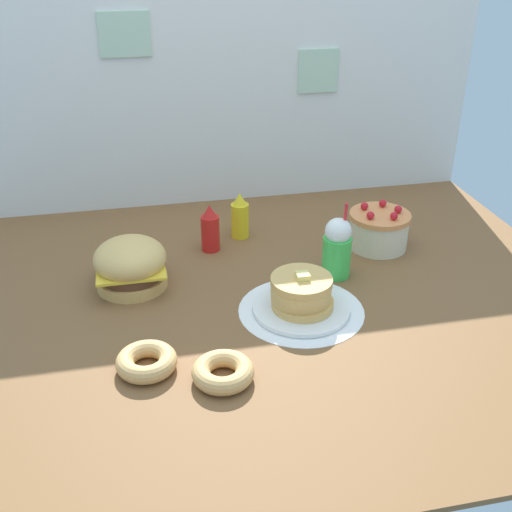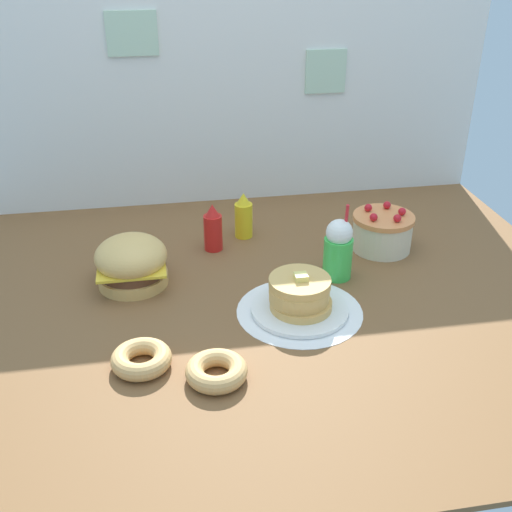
{
  "view_description": "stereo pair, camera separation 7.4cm",
  "coord_description": "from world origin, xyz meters",
  "px_view_note": "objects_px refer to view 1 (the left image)",
  "views": [
    {
      "loc": [
        -0.43,
        -1.87,
        1.23
      ],
      "look_at": [
        -0.02,
        0.11,
        0.13
      ],
      "focal_mm": 43.27,
      "sensor_mm": 36.0,
      "label": 1
    },
    {
      "loc": [
        -0.36,
        -1.88,
        1.23
      ],
      "look_at": [
        -0.02,
        0.11,
        0.13
      ],
      "focal_mm": 43.27,
      "sensor_mm": 36.0,
      "label": 2
    }
  ],
  "objects_px": {
    "pancake_stack": "(301,296)",
    "donut_chocolate": "(223,371)",
    "ketchup_bottle": "(210,229)",
    "cream_soda_cup": "(337,248)",
    "donut_pink_glaze": "(147,361)",
    "mustard_bottle": "(240,217)",
    "burger": "(131,264)",
    "layer_cake": "(379,230)"
  },
  "relations": [
    {
      "from": "ketchup_bottle",
      "to": "cream_soda_cup",
      "type": "height_order",
      "value": "cream_soda_cup"
    },
    {
      "from": "donut_pink_glaze",
      "to": "donut_chocolate",
      "type": "bearing_deg",
      "value": -23.63
    },
    {
      "from": "ketchup_bottle",
      "to": "donut_chocolate",
      "type": "xyz_separation_m",
      "value": [
        -0.08,
        -0.85,
        -0.06
      ]
    },
    {
      "from": "mustard_bottle",
      "to": "donut_pink_glaze",
      "type": "xyz_separation_m",
      "value": [
        -0.45,
        -0.85,
        -0.06
      ]
    },
    {
      "from": "donut_pink_glaze",
      "to": "donut_chocolate",
      "type": "distance_m",
      "value": 0.24
    },
    {
      "from": "burger",
      "to": "cream_soda_cup",
      "type": "bearing_deg",
      "value": -5.92
    },
    {
      "from": "layer_cake",
      "to": "cream_soda_cup",
      "type": "relative_size",
      "value": 0.83
    },
    {
      "from": "ketchup_bottle",
      "to": "donut_chocolate",
      "type": "relative_size",
      "value": 1.08
    },
    {
      "from": "burger",
      "to": "mustard_bottle",
      "type": "height_order",
      "value": "mustard_bottle"
    },
    {
      "from": "layer_cake",
      "to": "burger",
      "type": "bearing_deg",
      "value": -173.69
    },
    {
      "from": "burger",
      "to": "pancake_stack",
      "type": "bearing_deg",
      "value": -27.15
    },
    {
      "from": "cream_soda_cup",
      "to": "donut_pink_glaze",
      "type": "relative_size",
      "value": 1.61
    },
    {
      "from": "burger",
      "to": "cream_soda_cup",
      "type": "distance_m",
      "value": 0.79
    },
    {
      "from": "ketchup_bottle",
      "to": "cream_soda_cup",
      "type": "relative_size",
      "value": 0.67
    },
    {
      "from": "mustard_bottle",
      "to": "donut_chocolate",
      "type": "bearing_deg",
      "value": -103.48
    },
    {
      "from": "cream_soda_cup",
      "to": "pancake_stack",
      "type": "bearing_deg",
      "value": -132.7
    },
    {
      "from": "pancake_stack",
      "to": "donut_pink_glaze",
      "type": "distance_m",
      "value": 0.6
    },
    {
      "from": "layer_cake",
      "to": "ketchup_bottle",
      "type": "distance_m",
      "value": 0.71
    },
    {
      "from": "layer_cake",
      "to": "mustard_bottle",
      "type": "height_order",
      "value": "mustard_bottle"
    },
    {
      "from": "burger",
      "to": "ketchup_bottle",
      "type": "bearing_deg",
      "value": 34.67
    },
    {
      "from": "pancake_stack",
      "to": "donut_chocolate",
      "type": "distance_m",
      "value": 0.46
    },
    {
      "from": "cream_soda_cup",
      "to": "ketchup_bottle",
      "type": "bearing_deg",
      "value": 145.19
    },
    {
      "from": "pancake_stack",
      "to": "mustard_bottle",
      "type": "height_order",
      "value": "mustard_bottle"
    },
    {
      "from": "layer_cake",
      "to": "donut_chocolate",
      "type": "relative_size",
      "value": 1.34
    },
    {
      "from": "burger",
      "to": "donut_chocolate",
      "type": "bearing_deg",
      "value": -67.78
    },
    {
      "from": "mustard_bottle",
      "to": "donut_chocolate",
      "type": "distance_m",
      "value": 0.97
    },
    {
      "from": "ketchup_bottle",
      "to": "cream_soda_cup",
      "type": "xyz_separation_m",
      "value": [
        0.45,
        -0.31,
        0.03
      ]
    },
    {
      "from": "layer_cake",
      "to": "mustard_bottle",
      "type": "distance_m",
      "value": 0.6
    },
    {
      "from": "ketchup_bottle",
      "to": "pancake_stack",
      "type": "bearing_deg",
      "value": -64.88
    },
    {
      "from": "ketchup_bottle",
      "to": "burger",
      "type": "bearing_deg",
      "value": -145.33
    },
    {
      "from": "cream_soda_cup",
      "to": "donut_chocolate",
      "type": "distance_m",
      "value": 0.76
    },
    {
      "from": "pancake_stack",
      "to": "donut_chocolate",
      "type": "xyz_separation_m",
      "value": [
        -0.33,
        -0.32,
        -0.03
      ]
    },
    {
      "from": "mustard_bottle",
      "to": "cream_soda_cup",
      "type": "distance_m",
      "value": 0.51
    },
    {
      "from": "burger",
      "to": "ketchup_bottle",
      "type": "xyz_separation_m",
      "value": [
        0.34,
        0.23,
        0.0
      ]
    },
    {
      "from": "mustard_bottle",
      "to": "donut_chocolate",
      "type": "height_order",
      "value": "mustard_bottle"
    },
    {
      "from": "ketchup_bottle",
      "to": "donut_pink_glaze",
      "type": "bearing_deg",
      "value": -112.32
    },
    {
      "from": "cream_soda_cup",
      "to": "layer_cake",
      "type": "bearing_deg",
      "value": 37.82
    },
    {
      "from": "layer_cake",
      "to": "ketchup_bottle",
      "type": "bearing_deg",
      "value": 170.56
    },
    {
      "from": "mustard_bottle",
      "to": "layer_cake",
      "type": "bearing_deg",
      "value": -21.0
    },
    {
      "from": "mustard_bottle",
      "to": "cream_soda_cup",
      "type": "xyz_separation_m",
      "value": [
        0.31,
        -0.41,
        0.03
      ]
    },
    {
      "from": "cream_soda_cup",
      "to": "donut_chocolate",
      "type": "xyz_separation_m",
      "value": [
        -0.53,
        -0.53,
        -0.09
      ]
    },
    {
      "from": "donut_pink_glaze",
      "to": "donut_chocolate",
      "type": "xyz_separation_m",
      "value": [
        0.22,
        -0.1,
        0.0
      ]
    }
  ]
}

